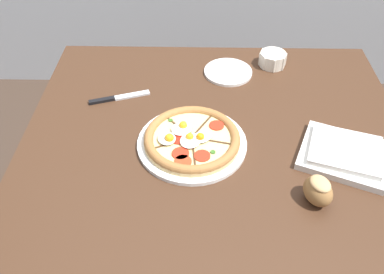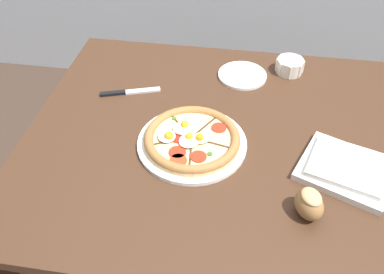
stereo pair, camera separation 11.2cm
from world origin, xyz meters
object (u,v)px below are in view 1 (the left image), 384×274
bread_piece_near (318,190)px  side_saucer (228,72)px  ramekin_bowl (273,59)px  pizza (192,140)px  napkin_folded (344,153)px  knife_main (119,98)px  dining_table (215,158)px

bread_piece_near → side_saucer: bearing=109.0°
ramekin_bowl → bread_piece_near: size_ratio=0.96×
pizza → bread_piece_near: bread_piece_near is taller
bread_piece_near → napkin_folded: bearing=54.5°
pizza → knife_main: size_ratio=1.62×
ramekin_bowl → dining_table: bearing=-119.6°
pizza → ramekin_bowl: bearing=56.3°
knife_main → napkin_folded: bearing=-39.5°
bread_piece_near → side_saucer: size_ratio=0.61×
dining_table → ramekin_bowl: 0.44m
pizza → side_saucer: 0.38m
dining_table → bread_piece_near: bearing=-45.6°
dining_table → ramekin_bowl: ramekin_bowl is taller
dining_table → bread_piece_near: (0.24, -0.24, 0.14)m
napkin_folded → bread_piece_near: (-0.11, -0.15, 0.02)m
dining_table → napkin_folded: 0.38m
bread_piece_near → dining_table: bearing=134.4°
side_saucer → bread_piece_near: bearing=-71.0°
pizza → ramekin_bowl: pizza is taller
knife_main → side_saucer: 0.39m
ramekin_bowl → napkin_folded: 0.47m
napkin_folded → ramekin_bowl: bearing=106.8°
pizza → side_saucer: pizza is taller
dining_table → pizza: bearing=-143.5°
ramekin_bowl → side_saucer: (-0.16, -0.05, -0.02)m
dining_table → side_saucer: bearing=81.1°
side_saucer → dining_table: bearing=-98.9°
napkin_folded → side_saucer: bearing=126.3°
napkin_folded → bread_piece_near: size_ratio=2.81×
ramekin_bowl → bread_piece_near: (0.03, -0.60, 0.01)m
pizza → bread_piece_near: (0.31, -0.19, 0.02)m
pizza → side_saucer: bearing=71.8°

